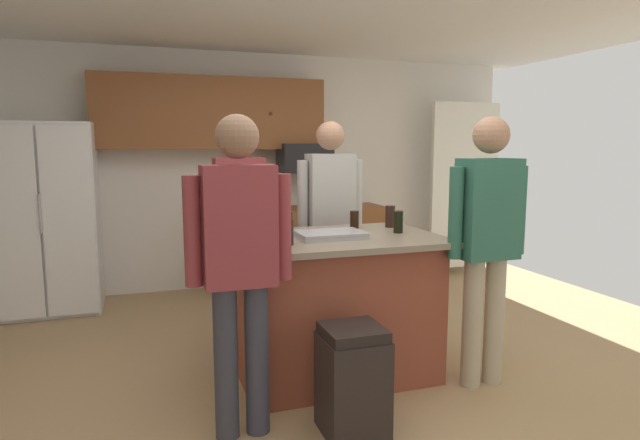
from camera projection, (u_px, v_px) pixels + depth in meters
The scene contains 20 objects.
floor at pixel (328, 382), 3.64m from camera, with size 7.04×7.04×0.00m, color tan.
back_wall at pixel (246, 171), 6.09m from camera, with size 6.40×0.10×2.60m, color white.
french_door_window_panel at pixel (464, 186), 6.56m from camera, with size 0.90×0.06×2.00m, color white.
cabinet_run_upper at pixel (211, 113), 5.69m from camera, with size 2.40×0.38×0.75m.
cabinet_run_lower at pixel (306, 247), 6.09m from camera, with size 1.80×0.63×0.90m.
refrigerator at pixel (48, 218), 5.12m from camera, with size 0.91×0.76×1.80m.
microwave_over_range at pixel (305, 158), 5.97m from camera, with size 0.56×0.40×0.32m, color black.
kitchen_island at pixel (334, 305), 3.72m from camera, with size 1.43×0.97×0.98m.
person_guest_by_door at pixel (239, 254), 2.85m from camera, with size 0.57×0.23×1.75m.
person_guest_left at pixel (240, 219), 4.17m from camera, with size 0.57×0.23×1.76m.
person_guest_right at pixel (487, 232), 3.49m from camera, with size 0.57×0.23×1.77m.
person_elder_center at pixel (330, 212), 4.49m from camera, with size 0.57×0.24×1.79m.
glass_short_whisky at pixel (354, 219), 4.01m from camera, with size 0.07×0.07×0.13m.
mug_blue_stoneware at pixel (273, 233), 3.46m from camera, with size 0.13×0.09×0.11m.
glass_pilsner at pixel (390, 216), 4.05m from camera, with size 0.07×0.07×0.16m.
glass_dark_ale at pixel (288, 233), 3.34m from camera, with size 0.07×0.07×0.15m.
glass_stout_tall at pixel (398, 222), 3.79m from camera, with size 0.07×0.07×0.16m.
tumbler_amber at pixel (288, 222), 3.85m from camera, with size 0.07×0.07×0.13m.
serving_tray at pixel (330, 235), 3.59m from camera, with size 0.44×0.30×0.04m.
trash_bin at pixel (353, 380), 2.97m from camera, with size 0.34×0.34×0.61m.
Camera 1 is at (-1.15, -3.25, 1.59)m, focal length 30.20 mm.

